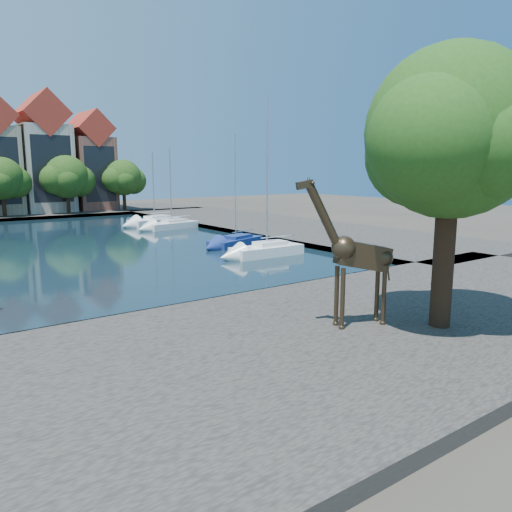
% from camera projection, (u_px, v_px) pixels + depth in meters
% --- Properties ---
extents(ground, '(160.00, 160.00, 0.00)m').
position_uv_depth(ground, '(165.00, 316.00, 22.58)').
color(ground, '#38332B').
rests_on(ground, ground).
extents(water_basin, '(38.00, 50.00, 0.08)m').
position_uv_depth(water_basin, '(38.00, 248.00, 41.68)').
color(water_basin, black).
rests_on(water_basin, ground).
extents(near_quay, '(50.00, 14.00, 0.50)m').
position_uv_depth(near_quay, '(256.00, 358.00, 16.96)').
color(near_quay, '#45413B').
rests_on(near_quay, ground).
extents(right_quay, '(14.00, 52.00, 0.50)m').
position_uv_depth(right_quay, '(274.00, 225.00, 56.13)').
color(right_quay, '#45413B').
rests_on(right_quay, ground).
extents(plane_tree, '(8.32, 6.40, 10.62)m').
position_uv_depth(plane_tree, '(453.00, 139.00, 18.48)').
color(plane_tree, '#332114').
rests_on(plane_tree, near_quay).
extents(townhouse_east_mid, '(6.43, 9.18, 16.65)m').
position_uv_depth(townhouse_east_mid, '(43.00, 157.00, 70.68)').
color(townhouse_east_mid, '#BDB3A2').
rests_on(townhouse_east_mid, far_quay).
extents(townhouse_east_end, '(5.44, 9.18, 14.43)m').
position_uv_depth(townhouse_east_end, '(90.00, 165.00, 74.61)').
color(townhouse_east_end, brown).
rests_on(townhouse_east_end, far_quay).
extents(far_tree_mid_east, '(7.02, 5.40, 7.52)m').
position_uv_depth(far_tree_mid_east, '(3.00, 180.00, 63.11)').
color(far_tree_mid_east, '#332114').
rests_on(far_tree_mid_east, far_quay).
extents(far_tree_east, '(7.54, 5.80, 7.84)m').
position_uv_depth(far_tree_east, '(67.00, 178.00, 67.73)').
color(far_tree_east, '#332114').
rests_on(far_tree_east, far_quay).
extents(far_tree_far_east, '(6.76, 5.20, 7.36)m').
position_uv_depth(far_tree_far_east, '(124.00, 179.00, 72.39)').
color(far_tree_far_east, '#332114').
rests_on(far_tree_far_east, far_quay).
extents(giraffe_statue, '(3.92, 1.62, 5.72)m').
position_uv_depth(giraffe_statue, '(356.00, 255.00, 19.19)').
color(giraffe_statue, '#34291A').
rests_on(giraffe_statue, near_quay).
extents(sailboat_right_a, '(5.71, 2.07, 11.53)m').
position_uv_depth(sailboat_right_a, '(267.00, 248.00, 37.54)').
color(sailboat_right_a, white).
rests_on(sailboat_right_a, water_basin).
extents(sailboat_right_b, '(5.81, 3.58, 9.36)m').
position_uv_depth(sailboat_right_b, '(236.00, 240.00, 42.64)').
color(sailboat_right_b, navy).
rests_on(sailboat_right_b, water_basin).
extents(sailboat_right_c, '(6.24, 3.10, 8.69)m').
position_uv_depth(sailboat_right_c, '(172.00, 224.00, 54.49)').
color(sailboat_right_c, silver).
rests_on(sailboat_right_c, water_basin).
extents(sailboat_right_d, '(6.72, 3.81, 8.34)m').
position_uv_depth(sailboat_right_d, '(155.00, 220.00, 57.97)').
color(sailboat_right_d, white).
rests_on(sailboat_right_d, water_basin).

